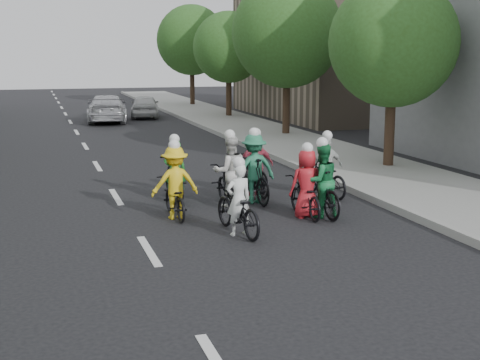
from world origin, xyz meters
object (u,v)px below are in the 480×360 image
cyclist_5 (174,176)px  cyclist_8 (325,173)px  cyclist_2 (175,189)px  follow_car_lead (107,108)px  cyclist_0 (237,207)px  cyclist_4 (305,191)px  cyclist_1 (320,187)px  cyclist_7 (253,174)px  cyclist_6 (229,179)px  cyclist_3 (255,170)px  follow_car_trail (145,106)px

cyclist_5 → cyclist_8: bearing=168.1°
cyclist_2 → follow_car_lead: size_ratio=0.36×
cyclist_0 → cyclist_2: 1.95m
cyclist_4 → follow_car_lead: cyclist_4 is taller
cyclist_4 → cyclist_8: size_ratio=0.87×
cyclist_1 → cyclist_2: size_ratio=1.05×
cyclist_8 → cyclist_7: bearing=-3.7°
cyclist_0 → follow_car_lead: (-0.04, 23.65, 0.17)m
cyclist_6 → cyclist_4: bearing=128.7°
cyclist_5 → follow_car_lead: (0.53, 20.10, 0.11)m
cyclist_1 → cyclist_7: (-0.99, 1.82, 0.04)m
cyclist_4 → cyclist_8: (1.36, 1.92, 0.00)m
cyclist_2 → cyclist_8: size_ratio=0.91×
cyclist_3 → cyclist_7: (-0.31, -0.78, 0.07)m
cyclist_0 → cyclist_6: size_ratio=1.09×
cyclist_0 → cyclist_5: 3.60m
cyclist_8 → follow_car_trail: size_ratio=0.51×
cyclist_0 → cyclist_3: cyclist_3 is taller
follow_car_lead → cyclist_0: bearing=96.7°
cyclist_3 → cyclist_7: size_ratio=0.98×
cyclist_1 → cyclist_3: size_ratio=0.98×
cyclist_1 → follow_car_trail: bearing=-96.0°
cyclist_2 → cyclist_7: bearing=-157.7°
cyclist_0 → cyclist_4: cyclist_4 is taller
cyclist_6 → follow_car_trail: (1.75, 23.06, -0.00)m
cyclist_2 → cyclist_6: cyclist_6 is taller
cyclist_2 → follow_car_lead: 21.97m
cyclist_8 → cyclist_6: bearing=-1.6°
cyclist_2 → cyclist_5: bearing=-103.6°
cyclist_5 → follow_car_trail: (2.89, 22.04, 0.04)m
cyclist_4 → cyclist_7: 1.88m
cyclist_0 → follow_car_trail: size_ratio=0.53×
cyclist_6 → cyclist_7: 0.68m
cyclist_0 → cyclist_5: (-0.57, 3.55, 0.06)m
cyclist_7 → cyclist_6: bearing=6.3°
cyclist_3 → follow_car_lead: bearing=-89.0°
cyclist_1 → cyclist_7: cyclist_7 is taller
cyclist_8 → follow_car_lead: (-3.29, 20.80, 0.13)m
cyclist_0 → cyclist_4: (1.89, 0.93, 0.03)m
cyclist_2 → cyclist_6: size_ratio=0.96×
cyclist_3 → cyclist_6: bearing=40.4°
cyclist_2 → cyclist_7: cyclist_7 is taller
cyclist_6 → follow_car_lead: (-0.61, 21.12, 0.07)m
cyclist_1 → cyclist_4: bearing=-17.4°
follow_car_trail → cyclist_0: bearing=94.8°
cyclist_0 → follow_car_lead: cyclist_0 is taller
cyclist_1 → cyclist_2: (-3.17, 0.84, -0.03)m
cyclist_6 → follow_car_trail: bearing=-95.2°
follow_car_trail → cyclist_2: bearing=92.2°
cyclist_3 → cyclist_8: bearing=156.8°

